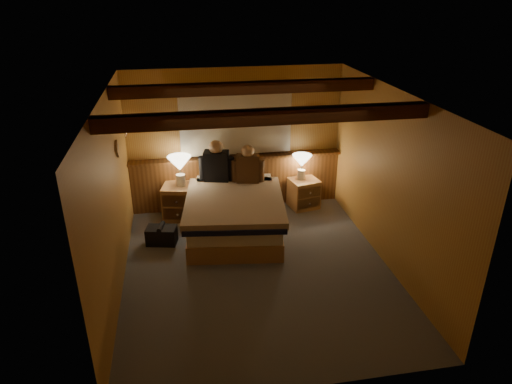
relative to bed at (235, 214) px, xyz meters
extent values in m
plane|color=#4C505B|center=(0.17, -1.05, -0.33)|extent=(4.20, 4.20, 0.00)
plane|color=#B99245|center=(0.17, -1.05, 2.07)|extent=(4.20, 4.20, 0.00)
plane|color=#B68C41|center=(0.17, 1.05, 0.87)|extent=(3.60, 0.00, 3.60)
plane|color=#B68C41|center=(-1.63, -1.05, 0.87)|extent=(0.00, 4.20, 4.20)
plane|color=#B68C41|center=(1.97, -1.05, 0.87)|extent=(0.00, 4.20, 4.20)
plane|color=#B68C41|center=(0.17, -3.15, 0.87)|extent=(3.60, 0.00, 3.60)
cube|color=brown|center=(0.17, 0.99, 0.12)|extent=(3.60, 0.12, 0.90)
cube|color=brown|center=(0.17, 0.93, 0.59)|extent=(3.60, 0.22, 0.04)
cylinder|color=#4C2313|center=(0.17, 0.97, 1.72)|extent=(2.10, 0.05, 0.05)
sphere|color=#4C2313|center=(-0.88, 0.97, 1.72)|extent=(0.08, 0.08, 0.08)
sphere|color=#4C2313|center=(1.22, 0.97, 1.72)|extent=(0.08, 0.08, 0.08)
cube|color=silver|center=(0.17, 0.98, 1.17)|extent=(1.85, 0.08, 1.05)
cube|color=#4C2313|center=(0.17, -1.65, 1.98)|extent=(3.60, 0.15, 0.16)
cube|color=#4C2313|center=(0.17, -0.15, 1.98)|extent=(3.60, 0.15, 0.16)
cylinder|color=white|center=(-1.57, 0.55, 1.42)|extent=(0.03, 0.55, 0.03)
torus|color=white|center=(-1.54, 0.40, 1.30)|extent=(0.01, 0.21, 0.21)
torus|color=white|center=(-1.54, 0.63, 1.30)|extent=(0.01, 0.21, 0.21)
cube|color=tan|center=(1.52, 1.03, 1.22)|extent=(0.30, 0.03, 0.25)
cube|color=beige|center=(1.52, 1.02, 1.22)|extent=(0.24, 0.01, 0.19)
cube|color=#AF784A|center=(0.00, 0.02, -0.20)|extent=(1.59, 1.99, 0.27)
cube|color=white|center=(0.00, 0.02, 0.05)|extent=(1.55, 1.94, 0.22)
cube|color=black|center=(-0.03, -0.21, 0.19)|extent=(1.60, 1.63, 0.07)
cube|color=#C3868A|center=(-0.01, -0.09, 0.25)|extent=(1.67, 1.82, 0.11)
cube|color=white|center=(-0.25, 0.77, 0.23)|extent=(0.58, 0.38, 0.15)
cube|color=white|center=(0.44, 0.68, 0.23)|extent=(0.58, 0.38, 0.15)
cube|color=#AF784A|center=(-0.83, 0.69, -0.04)|extent=(0.61, 0.57, 0.58)
cube|color=brown|center=(-0.88, 0.47, 0.07)|extent=(0.47, 0.12, 0.20)
cube|color=brown|center=(-0.88, 0.47, -0.16)|extent=(0.47, 0.12, 0.20)
cylinder|color=white|center=(-0.88, 0.47, 0.07)|extent=(0.04, 0.04, 0.03)
cylinder|color=white|center=(-0.88, 0.47, -0.16)|extent=(0.04, 0.04, 0.03)
cube|color=#AF784A|center=(1.31, 0.72, -0.08)|extent=(0.54, 0.51, 0.51)
cube|color=brown|center=(1.35, 0.52, 0.03)|extent=(0.42, 0.11, 0.18)
cube|color=brown|center=(1.35, 0.52, -0.18)|extent=(0.42, 0.11, 0.18)
cylinder|color=white|center=(1.35, 0.52, 0.03)|extent=(0.04, 0.04, 0.03)
cylinder|color=white|center=(1.35, 0.52, -0.18)|extent=(0.04, 0.04, 0.03)
cylinder|color=white|center=(-0.79, 0.69, 0.34)|extent=(0.15, 0.15, 0.19)
cylinder|color=white|center=(-0.79, 0.69, 0.47)|extent=(0.03, 0.03, 0.11)
cone|color=#FFEFC6|center=(-0.79, 0.69, 0.63)|extent=(0.39, 0.39, 0.24)
cylinder|color=white|center=(1.27, 0.77, 0.27)|extent=(0.13, 0.13, 0.17)
cylinder|color=white|center=(1.27, 0.77, 0.38)|extent=(0.02, 0.02, 0.09)
cone|color=#FFEFC6|center=(1.27, 0.77, 0.52)|extent=(0.33, 0.33, 0.20)
cube|color=black|center=(-0.20, 0.68, 0.54)|extent=(0.44, 0.31, 0.52)
cylinder|color=black|center=(-0.42, 0.73, 0.50)|extent=(0.13, 0.13, 0.42)
cylinder|color=black|center=(0.03, 0.63, 0.50)|extent=(0.13, 0.13, 0.42)
sphere|color=tan|center=(-0.20, 0.68, 0.87)|extent=(0.23, 0.23, 0.23)
cube|color=#4E331F|center=(0.30, 0.54, 0.52)|extent=(0.39, 0.27, 0.48)
cylinder|color=#4E331F|center=(0.09, 0.57, 0.48)|extent=(0.11, 0.11, 0.38)
cylinder|color=#4E331F|center=(0.50, 0.50, 0.48)|extent=(0.11, 0.11, 0.38)
sphere|color=tan|center=(0.30, 0.54, 0.83)|extent=(0.21, 0.21, 0.21)
cube|color=black|center=(-1.13, -0.12, -0.20)|extent=(0.49, 0.35, 0.26)
cylinder|color=black|center=(-1.13, -0.12, -0.05)|extent=(0.13, 0.27, 0.07)
camera|label=1|loc=(-0.77, -6.27, 3.25)|focal=32.00mm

